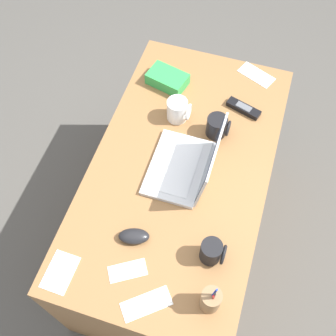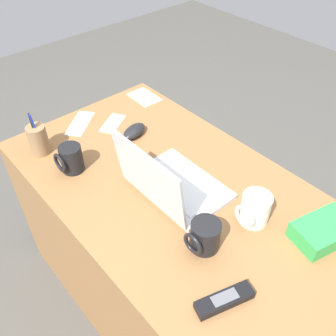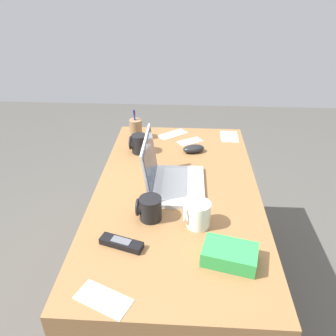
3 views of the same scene
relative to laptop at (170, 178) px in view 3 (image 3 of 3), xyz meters
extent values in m
plane|color=#4C4944|center=(-0.01, -0.03, -0.76)|extent=(6.00, 6.00, 0.00)
cube|color=olive|center=(-0.01, -0.03, -0.41)|extent=(1.32, 0.72, 0.71)
cube|color=silver|center=(0.00, -0.04, -0.04)|extent=(0.32, 0.22, 0.02)
cube|color=silver|center=(0.00, -0.02, -0.03)|extent=(0.26, 0.11, 0.00)
cube|color=silver|center=(0.00, -0.11, -0.03)|extent=(0.09, 0.05, 0.00)
cube|color=silver|center=(0.00, 0.09, 0.08)|extent=(0.31, 0.04, 0.22)
cube|color=#283347|center=(0.00, 0.08, 0.08)|extent=(0.28, 0.03, 0.19)
ellipsoid|color=black|center=(0.34, -0.11, -0.03)|extent=(0.09, 0.13, 0.04)
cylinder|color=black|center=(0.32, 0.18, 0.00)|extent=(0.08, 0.08, 0.10)
torus|color=black|center=(0.32, 0.22, 0.01)|extent=(0.07, 0.01, 0.07)
cylinder|color=white|center=(-0.25, -0.12, 0.00)|extent=(0.09, 0.09, 0.10)
torus|color=white|center=(-0.25, -0.07, 0.01)|extent=(0.07, 0.01, 0.07)
cylinder|color=black|center=(-0.22, 0.06, 0.00)|extent=(0.09, 0.09, 0.09)
torus|color=black|center=(-0.22, 0.11, 0.00)|extent=(0.07, 0.01, 0.07)
cube|color=black|center=(-0.38, 0.15, -0.04)|extent=(0.09, 0.16, 0.02)
cube|color=#595B60|center=(-0.38, 0.15, -0.02)|extent=(0.05, 0.08, 0.00)
cylinder|color=olive|center=(0.49, 0.22, 0.01)|extent=(0.07, 0.07, 0.11)
cylinder|color=#1933B2|center=(0.48, 0.22, 0.05)|extent=(0.02, 0.02, 0.15)
cylinder|color=black|center=(0.49, 0.22, 0.05)|extent=(0.02, 0.01, 0.15)
cylinder|color=red|center=(0.49, 0.22, 0.04)|extent=(0.02, 0.01, 0.14)
cube|color=green|center=(-0.43, -0.22, -0.02)|extent=(0.15, 0.20, 0.06)
cube|color=white|center=(0.55, 0.01, -0.05)|extent=(0.16, 0.18, 0.00)
cube|color=white|center=(-0.61, 0.16, -0.05)|extent=(0.14, 0.19, 0.00)
cube|color=white|center=(0.46, -0.09, -0.05)|extent=(0.12, 0.15, 0.00)
cube|color=white|center=(0.54, -0.32, -0.05)|extent=(0.15, 0.10, 0.00)
camera|label=1|loc=(0.83, 0.18, 1.42)|focal=44.33mm
camera|label=2|loc=(-0.64, 0.57, 0.84)|focal=39.43mm
camera|label=3|loc=(-1.24, -0.06, 0.79)|focal=35.83mm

